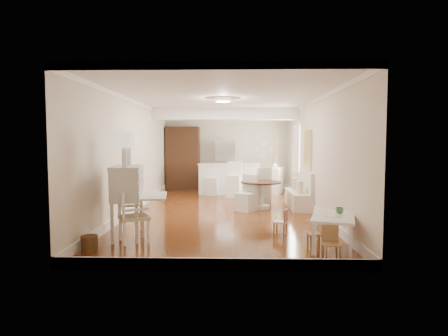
{
  "coord_description": "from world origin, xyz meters",
  "views": [
    {
      "loc": [
        0.25,
        -9.46,
        1.76
      ],
      "look_at": [
        0.0,
        0.3,
        1.07
      ],
      "focal_mm": 30.0,
      "sensor_mm": 36.0,
      "label": 1
    }
  ],
  "objects_px": {
    "dining_table": "(261,195)",
    "fridge": "(235,165)",
    "kids_chair_a": "(315,233)",
    "sideboard": "(275,180)",
    "slip_chair_far": "(259,186)",
    "breakfast_counter": "(229,179)",
    "kids_chair_b": "(280,221)",
    "slip_chair_near": "(246,193)",
    "secretary_bureau": "(127,201)",
    "pantry_cabinet": "(183,158)",
    "wicker_basket": "(89,244)",
    "kids_table": "(333,232)",
    "bar_stool_right": "(233,179)",
    "kids_chair_c": "(332,243)",
    "gustavian_armchair": "(134,216)",
    "bar_stool_left": "(212,181)"
  },
  "relations": [
    {
      "from": "kids_chair_c",
      "to": "slip_chair_far",
      "type": "xyz_separation_m",
      "value": [
        -0.74,
        5.0,
        0.26
      ]
    },
    {
      "from": "slip_chair_far",
      "to": "bar_stool_left",
      "type": "bearing_deg",
      "value": -89.99
    },
    {
      "from": "kids_chair_a",
      "to": "breakfast_counter",
      "type": "bearing_deg",
      "value": -170.79
    },
    {
      "from": "kids_chair_c",
      "to": "fridge",
      "type": "distance_m",
      "value": 8.3
    },
    {
      "from": "bar_stool_left",
      "to": "fridge",
      "type": "xyz_separation_m",
      "value": [
        0.76,
        1.42,
        0.44
      ]
    },
    {
      "from": "wicker_basket",
      "to": "bar_stool_right",
      "type": "bearing_deg",
      "value": 68.95
    },
    {
      "from": "slip_chair_far",
      "to": "bar_stool_right",
      "type": "height_order",
      "value": "bar_stool_right"
    },
    {
      "from": "wicker_basket",
      "to": "slip_chair_near",
      "type": "bearing_deg",
      "value": 54.15
    },
    {
      "from": "slip_chair_far",
      "to": "fridge",
      "type": "distance_m",
      "value": 3.24
    },
    {
      "from": "kids_chair_a",
      "to": "sideboard",
      "type": "bearing_deg",
      "value": 175.62
    },
    {
      "from": "kids_chair_c",
      "to": "pantry_cabinet",
      "type": "relative_size",
      "value": 0.23
    },
    {
      "from": "slip_chair_near",
      "to": "fridge",
      "type": "distance_m",
      "value": 4.2
    },
    {
      "from": "kids_chair_a",
      "to": "breakfast_counter",
      "type": "distance_m",
      "value": 6.64
    },
    {
      "from": "slip_chair_near",
      "to": "fridge",
      "type": "height_order",
      "value": "fridge"
    },
    {
      "from": "wicker_basket",
      "to": "kids_table",
      "type": "bearing_deg",
      "value": 4.45
    },
    {
      "from": "kids_chair_a",
      "to": "bar_stool_right",
      "type": "relative_size",
      "value": 0.44
    },
    {
      "from": "secretary_bureau",
      "to": "slip_chair_far",
      "type": "height_order",
      "value": "secretary_bureau"
    },
    {
      "from": "slip_chair_far",
      "to": "breakfast_counter",
      "type": "bearing_deg",
      "value": -107.01
    },
    {
      "from": "secretary_bureau",
      "to": "pantry_cabinet",
      "type": "bearing_deg",
      "value": 80.25
    },
    {
      "from": "kids_table",
      "to": "bar_stool_right",
      "type": "bearing_deg",
      "value": 106.18
    },
    {
      "from": "gustavian_armchair",
      "to": "kids_table",
      "type": "bearing_deg",
      "value": -121.93
    },
    {
      "from": "slip_chair_far",
      "to": "breakfast_counter",
      "type": "distance_m",
      "value": 2.27
    },
    {
      "from": "pantry_cabinet",
      "to": "breakfast_counter",
      "type": "bearing_deg",
      "value": -32.43
    },
    {
      "from": "kids_chair_a",
      "to": "slip_chair_far",
      "type": "distance_m",
      "value": 4.42
    },
    {
      "from": "fridge",
      "to": "kids_table",
      "type": "bearing_deg",
      "value": -77.94
    },
    {
      "from": "dining_table",
      "to": "bar_stool_left",
      "type": "bearing_deg",
      "value": 120.52
    },
    {
      "from": "kids_chair_b",
      "to": "slip_chair_near",
      "type": "relative_size",
      "value": 0.54
    },
    {
      "from": "gustavian_armchair",
      "to": "bar_stool_left",
      "type": "xyz_separation_m",
      "value": [
        1.04,
        5.75,
        0.01
      ]
    },
    {
      "from": "sideboard",
      "to": "bar_stool_right",
      "type": "bearing_deg",
      "value": -129.43
    },
    {
      "from": "pantry_cabinet",
      "to": "gustavian_armchair",
      "type": "bearing_deg",
      "value": -89.19
    },
    {
      "from": "sideboard",
      "to": "dining_table",
      "type": "bearing_deg",
      "value": -85.33
    },
    {
      "from": "slip_chair_near",
      "to": "kids_chair_c",
      "type": "bearing_deg",
      "value": -36.2
    },
    {
      "from": "bar_stool_right",
      "to": "sideboard",
      "type": "height_order",
      "value": "bar_stool_right"
    },
    {
      "from": "kids_chair_b",
      "to": "fridge",
      "type": "height_order",
      "value": "fridge"
    },
    {
      "from": "kids_chair_c",
      "to": "dining_table",
      "type": "height_order",
      "value": "dining_table"
    },
    {
      "from": "dining_table",
      "to": "secretary_bureau",
      "type": "bearing_deg",
      "value": -131.74
    },
    {
      "from": "breakfast_counter",
      "to": "fridge",
      "type": "height_order",
      "value": "fridge"
    },
    {
      "from": "kids_chair_b",
      "to": "sideboard",
      "type": "xyz_separation_m",
      "value": [
        0.52,
        5.68,
        0.2
      ]
    },
    {
      "from": "dining_table",
      "to": "bar_stool_right",
      "type": "xyz_separation_m",
      "value": [
        -0.72,
        2.03,
        0.21
      ]
    },
    {
      "from": "bar_stool_right",
      "to": "kids_chair_a",
      "type": "bearing_deg",
      "value": -65.99
    },
    {
      "from": "secretary_bureau",
      "to": "gustavian_armchair",
      "type": "xyz_separation_m",
      "value": [
        0.2,
        -0.33,
        -0.21
      ]
    },
    {
      "from": "kids_chair_c",
      "to": "dining_table",
      "type": "distance_m",
      "value": 4.37
    },
    {
      "from": "kids_chair_b",
      "to": "dining_table",
      "type": "relative_size",
      "value": 0.47
    },
    {
      "from": "kids_chair_a",
      "to": "dining_table",
      "type": "bearing_deg",
      "value": -174.15
    },
    {
      "from": "bar_stool_left",
      "to": "fridge",
      "type": "height_order",
      "value": "fridge"
    },
    {
      "from": "wicker_basket",
      "to": "bar_stool_left",
      "type": "xyz_separation_m",
      "value": [
        1.59,
        6.38,
        0.33
      ]
    },
    {
      "from": "dining_table",
      "to": "sideboard",
      "type": "relative_size",
      "value": 1.13
    },
    {
      "from": "dining_table",
      "to": "fridge",
      "type": "bearing_deg",
      "value": 99.92
    },
    {
      "from": "slip_chair_near",
      "to": "bar_stool_right",
      "type": "xyz_separation_m",
      "value": [
        -0.32,
        2.35,
        0.11
      ]
    },
    {
      "from": "breakfast_counter",
      "to": "fridge",
      "type": "xyz_separation_m",
      "value": [
        0.2,
        1.05,
        0.39
      ]
    }
  ]
}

